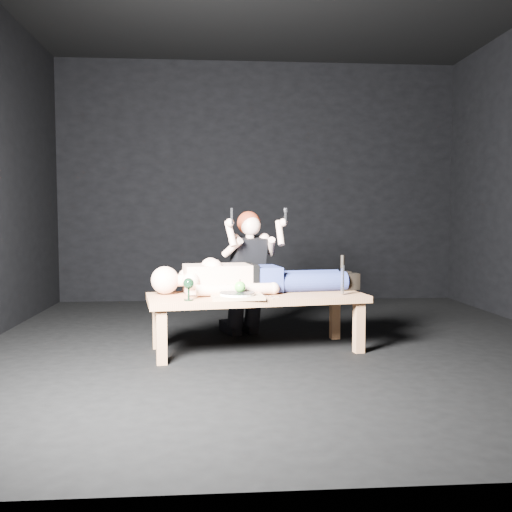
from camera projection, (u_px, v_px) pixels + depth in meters
name	position (u px, v px, depth m)	size (l,w,h in m)	color
ground	(283.00, 344.00, 4.66)	(5.00, 5.00, 0.00)	black
back_wall	(259.00, 182.00, 7.05)	(5.00, 5.00, 0.00)	black
table	(256.00, 322.00, 4.42)	(1.69, 0.64, 0.45)	#B07145
lying_man	(259.00, 275.00, 4.55)	(1.80, 0.55, 0.28)	beige
kneeling_woman	(245.00, 272.00, 4.95)	(0.61, 0.68, 1.14)	black
serving_tray	(237.00, 297.00, 4.18)	(0.39, 0.28, 0.02)	tan
plate	(237.00, 294.00, 4.18)	(0.26, 0.26, 0.02)	white
apple	(240.00, 287.00, 4.19)	(0.08, 0.08, 0.08)	green
goblet	(189.00, 289.00, 4.07)	(0.08, 0.08, 0.17)	black
fork_flat	(214.00, 299.00, 4.14)	(0.02, 0.18, 0.01)	#B2B2B7
knife_flat	(271.00, 297.00, 4.21)	(0.02, 0.18, 0.01)	#B2B2B7
spoon_flat	(269.00, 296.00, 4.28)	(0.02, 0.18, 0.01)	#B2B2B7
carving_knife	(342.00, 275.00, 4.36)	(0.04, 0.04, 0.31)	#B2B2B7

